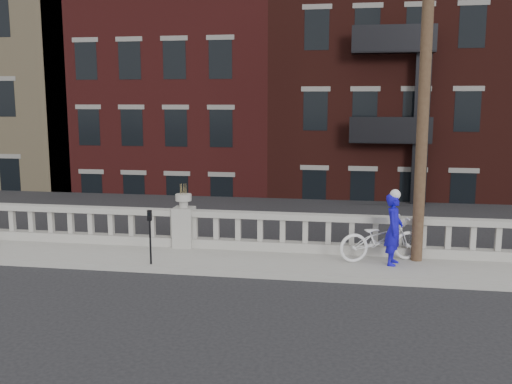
# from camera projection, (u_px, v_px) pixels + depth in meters

# --- Properties ---
(ground) EXTENTS (120.00, 120.00, 0.00)m
(ground) POSITION_uv_depth(u_px,v_px,m) (131.00, 301.00, 11.98)
(ground) COLOR black
(ground) RESTS_ON ground
(sidewalk) EXTENTS (32.00, 2.20, 0.15)m
(sidewalk) POSITION_uv_depth(u_px,v_px,m) (174.00, 258.00, 14.89)
(sidewalk) COLOR gray
(sidewalk) RESTS_ON ground
(balustrade) EXTENTS (28.00, 0.34, 1.03)m
(balustrade) POSITION_uv_depth(u_px,v_px,m) (184.00, 229.00, 15.73)
(balustrade) COLOR gray
(balustrade) RESTS_ON sidewalk
(planter_pedestal) EXTENTS (0.55, 0.55, 1.76)m
(planter_pedestal) POSITION_uv_depth(u_px,v_px,m) (184.00, 222.00, 15.69)
(planter_pedestal) COLOR gray
(planter_pedestal) RESTS_ON sidewalk
(lower_level) EXTENTS (80.00, 44.00, 20.80)m
(lower_level) POSITION_uv_depth(u_px,v_px,m) (285.00, 126.00, 33.90)
(lower_level) COLOR #605E59
(lower_level) RESTS_ON ground
(utility_pole) EXTENTS (1.60, 0.28, 10.00)m
(utility_pole) POSITION_uv_depth(u_px,v_px,m) (426.00, 55.00, 13.64)
(utility_pole) COLOR #422D1E
(utility_pole) RESTS_ON sidewalk
(parking_meter_c) EXTENTS (0.10, 0.09, 1.36)m
(parking_meter_c) POSITION_uv_depth(u_px,v_px,m) (150.00, 231.00, 13.97)
(parking_meter_c) COLOR black
(parking_meter_c) RESTS_ON sidewalk
(bicycle) EXTENTS (2.29, 1.46, 1.14)m
(bicycle) POSITION_uv_depth(u_px,v_px,m) (381.00, 239.00, 14.32)
(bicycle) COLOR silver
(bicycle) RESTS_ON sidewalk
(cyclist) EXTENTS (0.56, 0.72, 1.77)m
(cyclist) POSITION_uv_depth(u_px,v_px,m) (394.00, 229.00, 13.96)
(cyclist) COLOR #130CB5
(cyclist) RESTS_ON sidewalk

